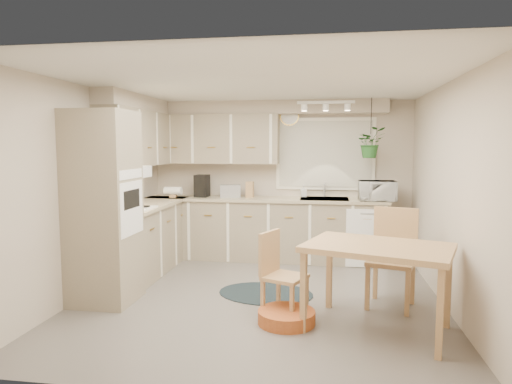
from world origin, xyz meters
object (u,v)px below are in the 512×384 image
chair_left (285,275)px  microwave (377,189)px  dining_table (377,288)px  braided_rug (266,293)px  chair_back (391,259)px  pet_bed (286,317)px

chair_left → microwave: microwave is taller
dining_table → braided_rug: (-1.16, 0.89, -0.40)m
chair_back → braided_rug: bearing=7.9°
chair_back → pet_bed: (-1.06, -0.63, -0.46)m
chair_left → braided_rug: 0.83m
microwave → chair_back: bearing=-93.7°
braided_rug → dining_table: bearing=-37.3°
dining_table → pet_bed: 0.91m
dining_table → chair_left: size_ratio=1.51×
chair_back → pet_bed: bearing=48.2°
microwave → pet_bed: bearing=-117.1°
dining_table → chair_back: 0.70m
microwave → braided_rug: bearing=-135.0°
chair_left → microwave: bearing=175.7°
pet_bed → microwave: 2.84m
chair_back → pet_bed: size_ratio=1.88×
chair_back → braided_rug: 1.49m
chair_left → pet_bed: 0.42m
microwave → dining_table: bearing=-98.5°
pet_bed → microwave: microwave is taller
dining_table → chair_back: (0.21, 0.66, 0.12)m
microwave → chair_left: bearing=-119.7°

